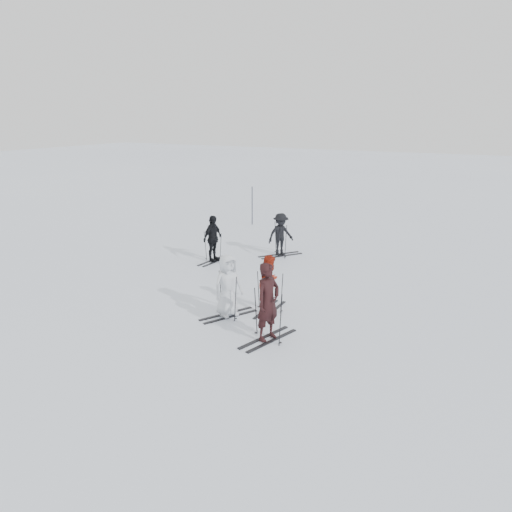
{
  "coord_description": "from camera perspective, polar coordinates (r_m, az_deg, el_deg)",
  "views": [
    {
      "loc": [
        7.05,
        -11.95,
        5.23
      ],
      "look_at": [
        0.0,
        1.0,
        1.0
      ],
      "focal_mm": 35.0,
      "sensor_mm": 36.0,
      "label": 1
    }
  ],
  "objects": [
    {
      "name": "skis_uphill_far",
      "position": [
        18.9,
        2.82,
        1.97
      ],
      "size": [
        2.0,
        1.81,
        1.3
      ],
      "primitive_type": null,
      "rotation": [
        0.0,
        0.0,
        0.95
      ],
      "color": "black",
      "rests_on": "ground"
    },
    {
      "name": "skier_near_dark",
      "position": [
        11.76,
        1.38,
        -5.38
      ],
      "size": [
        0.61,
        0.78,
        1.88
      ],
      "primitive_type": "imported",
      "rotation": [
        0.0,
        0.0,
        1.31
      ],
      "color": "black",
      "rests_on": "ground"
    },
    {
      "name": "skier_grey",
      "position": [
        13.19,
        -3.24,
        -3.47
      ],
      "size": [
        0.85,
        0.97,
        1.67
      ],
      "primitive_type": "imported",
      "rotation": [
        0.0,
        0.0,
        1.1
      ],
      "color": "silver",
      "rests_on": "ground"
    },
    {
      "name": "skis_red",
      "position": [
        13.62,
        1.61,
        -4.0
      ],
      "size": [
        1.6,
        0.9,
        1.14
      ],
      "primitive_type": null,
      "rotation": [
        0.0,
        0.0,
        1.62
      ],
      "color": "black",
      "rests_on": "ground"
    },
    {
      "name": "piste_marker",
      "position": [
        24.23,
        -0.45,
        5.77
      ],
      "size": [
        0.05,
        0.05,
        1.84
      ],
      "primitive_type": "cylinder",
      "rotation": [
        0.0,
        0.0,
        0.18
      ],
      "color": "black",
      "rests_on": "ground"
    },
    {
      "name": "skis_near_dark",
      "position": [
        11.87,
        1.37,
        -6.72
      ],
      "size": [
        1.94,
        1.36,
        1.29
      ],
      "primitive_type": null,
      "rotation": [
        0.0,
        0.0,
        1.31
      ],
      "color": "black",
      "rests_on": "ground"
    },
    {
      "name": "skier_uphill_far",
      "position": [
        18.86,
        2.83,
        2.42
      ],
      "size": [
        1.09,
        1.19,
        1.61
      ],
      "primitive_type": "imported",
      "rotation": [
        0.0,
        0.0,
        0.95
      ],
      "color": "black",
      "rests_on": "ground"
    },
    {
      "name": "skier_red",
      "position": [
        13.55,
        1.61,
        -3.19
      ],
      "size": [
        0.62,
        0.78,
        1.55
      ],
      "primitive_type": "imported",
      "rotation": [
        0.0,
        0.0,
        1.62
      ],
      "color": "maroon",
      "rests_on": "ground"
    },
    {
      "name": "skis_uphill_left",
      "position": [
        18.18,
        -4.95,
        1.08
      ],
      "size": [
        1.61,
        0.94,
        1.13
      ],
      "primitive_type": null,
      "rotation": [
        0.0,
        0.0,
        1.49
      ],
      "color": "black",
      "rests_on": "ground"
    },
    {
      "name": "ground",
      "position": [
        14.82,
        -1.85,
        -4.66
      ],
      "size": [
        120.0,
        120.0,
        0.0
      ],
      "primitive_type": "plane",
      "color": "silver",
      "rests_on": "ground"
    },
    {
      "name": "skis_grey",
      "position": [
        13.27,
        -3.22,
        -4.37
      ],
      "size": [
        1.9,
        1.56,
        1.23
      ],
      "primitive_type": null,
      "rotation": [
        0.0,
        0.0,
        1.1
      ],
      "color": "black",
      "rests_on": "ground"
    },
    {
      "name": "skier_uphill_left",
      "position": [
        18.11,
        -4.97,
        1.93
      ],
      "size": [
        0.49,
        1.01,
        1.68
      ],
      "primitive_type": "imported",
      "rotation": [
        0.0,
        0.0,
        1.49
      ],
      "color": "black",
      "rests_on": "ground"
    }
  ]
}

